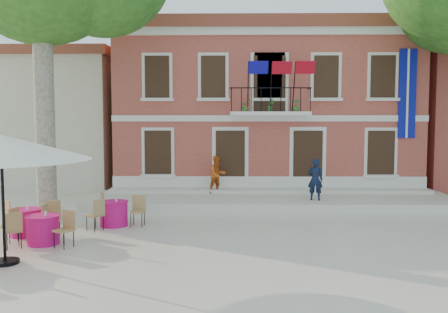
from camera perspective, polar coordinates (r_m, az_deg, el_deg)
ground at (r=14.97m, az=-0.92°, el=-8.46°), size 90.00×90.00×0.00m
main_building at (r=24.61m, az=4.51°, el=5.52°), size 13.50×9.59×7.50m
neighbor_west at (r=27.45m, az=-20.42°, el=3.98°), size 9.40×9.40×6.40m
terrace at (r=19.31m, az=5.47°, el=-5.05°), size 14.00×3.40×0.30m
patio_umbrella at (r=12.36m, az=-24.12°, el=0.91°), size 4.00×4.00×2.98m
pedestrian_navy at (r=18.67m, az=10.38°, el=-2.60°), size 0.63×0.49×1.53m
pedestrian_orange at (r=19.97m, az=-0.76°, el=-2.08°), size 0.93×0.87×1.51m
cafe_table_0 at (r=15.31m, az=-21.76°, el=-6.86°), size 1.83×1.79×0.95m
cafe_table_2 at (r=14.19m, az=-19.99°, el=-7.70°), size 1.87×1.67×0.95m
cafe_table_3 at (r=15.88m, az=-12.48°, el=-6.23°), size 1.68×1.87×0.95m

